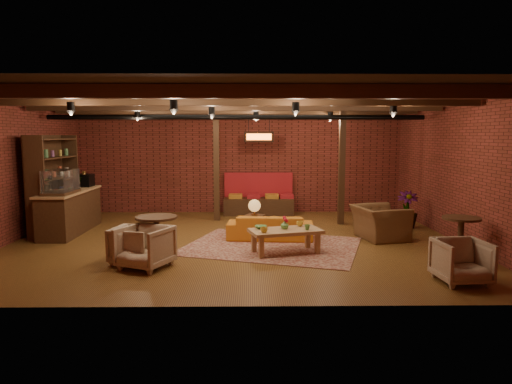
{
  "coord_description": "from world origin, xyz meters",
  "views": [
    {
      "loc": [
        0.34,
        -10.16,
        2.39
      ],
      "look_at": [
        0.48,
        0.2,
        1.1
      ],
      "focal_mm": 32.0,
      "sensor_mm": 36.0,
      "label": 1
    }
  ],
  "objects_px": {
    "sofa": "(270,227)",
    "side_table_book": "(374,210)",
    "round_table_right": "(461,231)",
    "coffee_table": "(285,232)",
    "armchair_b": "(145,245)",
    "side_table_lamp": "(254,209)",
    "armchair_right": "(380,217)",
    "armchair_a": "(134,243)",
    "armchair_far": "(462,259)",
    "round_table_left": "(156,230)",
    "plant_tall": "(408,173)"
  },
  "relations": [
    {
      "from": "coffee_table",
      "to": "round_table_right",
      "type": "relative_size",
      "value": 1.89
    },
    {
      "from": "coffee_table",
      "to": "side_table_book",
      "type": "height_order",
      "value": "coffee_table"
    },
    {
      "from": "sofa",
      "to": "armchair_a",
      "type": "bearing_deg",
      "value": 40.63
    },
    {
      "from": "side_table_book",
      "to": "armchair_a",
      "type": "bearing_deg",
      "value": -149.93
    },
    {
      "from": "armchair_a",
      "to": "armchair_b",
      "type": "distance_m",
      "value": 0.46
    },
    {
      "from": "armchair_a",
      "to": "armchair_b",
      "type": "height_order",
      "value": "armchair_b"
    },
    {
      "from": "armchair_b",
      "to": "armchair_far",
      "type": "xyz_separation_m",
      "value": [
        5.34,
        -0.91,
        -0.03
      ]
    },
    {
      "from": "round_table_left",
      "to": "round_table_right",
      "type": "xyz_separation_m",
      "value": [
        5.87,
        -0.13,
        -0.01
      ]
    },
    {
      "from": "armchair_a",
      "to": "round_table_right",
      "type": "distance_m",
      "value": 6.25
    },
    {
      "from": "armchair_far",
      "to": "plant_tall",
      "type": "height_order",
      "value": "plant_tall"
    },
    {
      "from": "side_table_book",
      "to": "round_table_right",
      "type": "height_order",
      "value": "round_table_right"
    },
    {
      "from": "armchair_right",
      "to": "armchair_b",
      "type": "bearing_deg",
      "value": 102.24
    },
    {
      "from": "armchair_b",
      "to": "round_table_right",
      "type": "distance_m",
      "value": 5.98
    },
    {
      "from": "round_table_left",
      "to": "armchair_far",
      "type": "bearing_deg",
      "value": -16.21
    },
    {
      "from": "armchair_b",
      "to": "round_table_right",
      "type": "relative_size",
      "value": 1.01
    },
    {
      "from": "coffee_table",
      "to": "armchair_b",
      "type": "bearing_deg",
      "value": -158.77
    },
    {
      "from": "coffee_table",
      "to": "round_table_left",
      "type": "bearing_deg",
      "value": -171.0
    },
    {
      "from": "armchair_b",
      "to": "side_table_book",
      "type": "height_order",
      "value": "armchair_b"
    },
    {
      "from": "sofa",
      "to": "armchair_far",
      "type": "xyz_separation_m",
      "value": [
        2.98,
        -3.18,
        0.11
      ]
    },
    {
      "from": "side_table_lamp",
      "to": "round_table_left",
      "type": "relative_size",
      "value": 1.09
    },
    {
      "from": "side_table_book",
      "to": "round_table_right",
      "type": "bearing_deg",
      "value": -73.74
    },
    {
      "from": "side_table_lamp",
      "to": "armchair_far",
      "type": "xyz_separation_m",
      "value": [
        3.34,
        -3.33,
        -0.3
      ]
    },
    {
      "from": "side_table_book",
      "to": "plant_tall",
      "type": "bearing_deg",
      "value": 3.32
    },
    {
      "from": "side_table_book",
      "to": "round_table_left",
      "type": "bearing_deg",
      "value": -150.31
    },
    {
      "from": "sofa",
      "to": "round_table_left",
      "type": "height_order",
      "value": "round_table_left"
    },
    {
      "from": "coffee_table",
      "to": "plant_tall",
      "type": "distance_m",
      "value": 4.3
    },
    {
      "from": "sofa",
      "to": "round_table_right",
      "type": "xyz_separation_m",
      "value": [
        3.6,
        -1.79,
        0.27
      ]
    },
    {
      "from": "armchair_b",
      "to": "side_table_lamp",
      "type": "bearing_deg",
      "value": 74.83
    },
    {
      "from": "armchair_a",
      "to": "plant_tall",
      "type": "relative_size",
      "value": 0.27
    },
    {
      "from": "side_table_book",
      "to": "armchair_b",
      "type": "bearing_deg",
      "value": -145.75
    },
    {
      "from": "sofa",
      "to": "round_table_left",
      "type": "distance_m",
      "value": 2.83
    },
    {
      "from": "side_table_book",
      "to": "armchair_far",
      "type": "distance_m",
      "value": 4.39
    },
    {
      "from": "side_table_lamp",
      "to": "armchair_right",
      "type": "distance_m",
      "value": 2.91
    },
    {
      "from": "armchair_far",
      "to": "armchair_right",
      "type": "bearing_deg",
      "value": 93.61
    },
    {
      "from": "sofa",
      "to": "round_table_left",
      "type": "xyz_separation_m",
      "value": [
        -2.28,
        -1.65,
        0.28
      ]
    },
    {
      "from": "side_table_lamp",
      "to": "round_table_right",
      "type": "xyz_separation_m",
      "value": [
        3.96,
        -1.94,
        -0.14
      ]
    },
    {
      "from": "side_table_book",
      "to": "armchair_far",
      "type": "bearing_deg",
      "value": -86.71
    },
    {
      "from": "armchair_right",
      "to": "side_table_book",
      "type": "distance_m",
      "value": 1.21
    },
    {
      "from": "side_table_book",
      "to": "plant_tall",
      "type": "xyz_separation_m",
      "value": [
        0.87,
        0.05,
        0.95
      ]
    },
    {
      "from": "side_table_lamp",
      "to": "side_table_book",
      "type": "distance_m",
      "value": 3.27
    },
    {
      "from": "armchair_right",
      "to": "plant_tall",
      "type": "bearing_deg",
      "value": -52.86
    },
    {
      "from": "round_table_right",
      "to": "sofa",
      "type": "bearing_deg",
      "value": 153.58
    },
    {
      "from": "coffee_table",
      "to": "side_table_book",
      "type": "distance_m",
      "value": 3.49
    },
    {
      "from": "side_table_lamp",
      "to": "round_table_right",
      "type": "height_order",
      "value": "side_table_lamp"
    },
    {
      "from": "side_table_lamp",
      "to": "armchair_a",
      "type": "bearing_deg",
      "value": -138.0
    },
    {
      "from": "sofa",
      "to": "armchair_right",
      "type": "bearing_deg",
      "value": -175.17
    },
    {
      "from": "round_table_left",
      "to": "plant_tall",
      "type": "height_order",
      "value": "plant_tall"
    },
    {
      "from": "sofa",
      "to": "side_table_book",
      "type": "xyz_separation_m",
      "value": [
        2.73,
        1.2,
        0.2
      ]
    },
    {
      "from": "sofa",
      "to": "round_table_left",
      "type": "relative_size",
      "value": 2.33
    },
    {
      "from": "armchair_right",
      "to": "plant_tall",
      "type": "distance_m",
      "value": 1.88
    }
  ]
}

